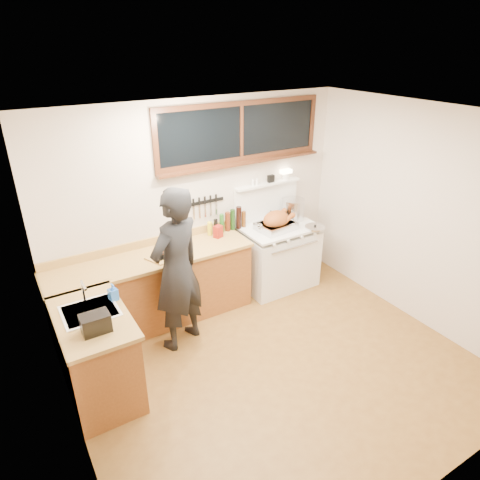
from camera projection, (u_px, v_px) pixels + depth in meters
ground_plane at (277, 367)px, 4.62m from camera, size 4.00×3.50×0.02m
room_shell at (283, 226)px, 3.91m from camera, size 4.10×3.60×2.65m
counter_back at (154, 289)px, 5.17m from camera, size 2.44×0.64×1.00m
counter_left at (97, 355)px, 4.11m from camera, size 0.64×1.09×0.90m
sink_unit at (91, 316)px, 4.01m from camera, size 0.50×0.45×0.37m
vintage_stove at (277, 254)px, 5.97m from camera, size 1.02×0.74×1.57m
back_window at (242, 139)px, 5.34m from camera, size 2.32×0.13×0.77m
left_doorway at (84, 397)px, 2.79m from camera, size 0.02×1.04×2.17m
knife_strip at (206, 203)px, 5.43m from camera, size 0.46×0.03×0.28m
man at (177, 270)px, 4.60m from camera, size 0.81×0.68×1.88m
soap_bottle at (113, 292)px, 4.12m from camera, size 0.10×0.10×0.18m
toaster at (96, 323)px, 3.68m from camera, size 0.24×0.17×0.17m
cutting_board at (164, 253)px, 4.95m from camera, size 0.45×0.40×0.13m
roast_turkey at (276, 222)px, 5.63m from camera, size 0.53×0.42×0.26m
stockpot at (293, 209)px, 5.94m from camera, size 0.33×0.33×0.29m
saucepan at (274, 217)px, 5.91m from camera, size 0.18×0.29×0.12m
pot_lid at (315, 227)px, 5.72m from camera, size 0.29×0.29×0.04m
coffee_tin at (218, 232)px, 5.42m from camera, size 0.13×0.12×0.16m
pitcher at (183, 236)px, 5.28m from camera, size 0.10×0.10×0.18m
bottle_cluster at (229, 221)px, 5.60m from camera, size 0.57×0.07×0.30m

